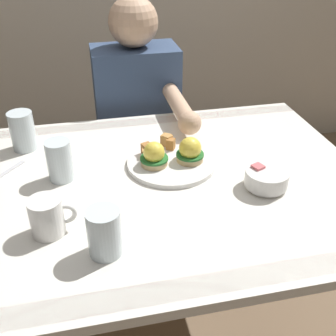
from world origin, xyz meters
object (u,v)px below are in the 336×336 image
object	(u,v)px
water_glass_extra	(23,133)
water_glass_far	(105,235)
water_glass_near	(60,163)
diner_person	(139,120)
eggs_benedict_plate	(172,158)
fruit_bowl	(266,179)
fork	(2,175)
dining_table	(162,210)
coffee_mug	(48,216)

from	to	relation	value
water_glass_extra	water_glass_far	bearing A→B (deg)	-68.47
water_glass_near	diner_person	xyz separation A→B (m)	(0.30, 0.53, -0.14)
eggs_benedict_plate	fruit_bowl	distance (m)	0.29
fork	water_glass_near	size ratio (longest dim) A/B	1.10
dining_table	fruit_bowl	world-z (taller)	fruit_bowl
fruit_bowl	water_glass_extra	xyz separation A→B (m)	(-0.67, 0.38, 0.03)
eggs_benedict_plate	fruit_bowl	size ratio (longest dim) A/B	2.25
fruit_bowl	diner_person	bearing A→B (deg)	109.71
fruit_bowl	water_glass_extra	size ratio (longest dim) A/B	0.95
coffee_mug	fork	xyz separation A→B (m)	(-0.15, 0.29, -0.05)
dining_table	water_glass_far	world-z (taller)	water_glass_far
coffee_mug	eggs_benedict_plate	bearing A→B (deg)	34.36
fork	coffee_mug	bearing A→B (deg)	-62.99
dining_table	diner_person	xyz separation A→B (m)	(0.03, 0.60, 0.02)
water_glass_extra	diner_person	size ratio (longest dim) A/B	0.11
dining_table	coffee_mug	size ratio (longest dim) A/B	10.81
eggs_benedict_plate	diner_person	world-z (taller)	diner_person
fruit_bowl	coffee_mug	size ratio (longest dim) A/B	1.08
fruit_bowl	coffee_mug	bearing A→B (deg)	-173.46
water_glass_near	water_glass_far	bearing A→B (deg)	-73.67
dining_table	water_glass_extra	bearing A→B (deg)	144.53
dining_table	water_glass_near	world-z (taller)	water_glass_near
fork	eggs_benedict_plate	bearing A→B (deg)	-5.01
eggs_benedict_plate	water_glass_near	bearing A→B (deg)	-178.84
dining_table	water_glass_extra	world-z (taller)	water_glass_extra
dining_table	fork	distance (m)	0.48
coffee_mug	water_glass_near	distance (m)	0.24
fruit_bowl	diner_person	distance (m)	0.75
water_glass_extra	diner_person	world-z (taller)	diner_person
fruit_bowl	water_glass_far	world-z (taller)	water_glass_far
fork	water_glass_extra	distance (m)	0.18
fruit_bowl	fork	bearing A→B (deg)	163.28
fork	water_glass_near	bearing A→B (deg)	-16.20
water_glass_far	diner_person	distance (m)	0.90
fork	water_glass_far	size ratio (longest dim) A/B	1.15
water_glass_far	diner_person	size ratio (longest dim) A/B	0.10
eggs_benedict_plate	diner_person	xyz separation A→B (m)	(-0.02, 0.52, -0.11)
eggs_benedict_plate	fruit_bowl	xyz separation A→B (m)	(0.23, -0.17, 0.00)
fork	water_glass_far	xyz separation A→B (m)	(0.27, -0.38, 0.05)
dining_table	water_glass_far	size ratio (longest dim) A/B	10.47
water_glass_near	water_glass_extra	distance (m)	0.24
dining_table	coffee_mug	distance (m)	0.38
dining_table	fork	bearing A→B (deg)	164.77
dining_table	water_glass_near	size ratio (longest dim) A/B	10.00
coffee_mug	water_glass_far	distance (m)	0.16
eggs_benedict_plate	water_glass_near	xyz separation A→B (m)	(-0.33, -0.01, 0.03)
diner_person	water_glass_near	bearing A→B (deg)	-120.00
dining_table	fork	size ratio (longest dim) A/B	9.11
coffee_mug	fruit_bowl	bearing A→B (deg)	6.54
dining_table	coffee_mug	bearing A→B (deg)	-152.09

